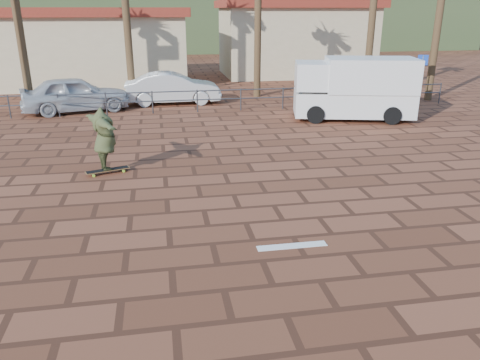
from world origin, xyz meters
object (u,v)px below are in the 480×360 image
(skateboarder, at_px, (104,139))
(car_white, at_px, (173,88))
(car_silver, at_px, (76,94))
(campervan, at_px, (355,87))
(longboard, at_px, (108,170))

(skateboarder, distance_m, car_white, 10.56)
(skateboarder, relative_size, car_silver, 0.47)
(skateboarder, xyz_separation_m, campervan, (9.66, 5.53, 0.32))
(car_silver, bearing_deg, car_white, -89.07)
(longboard, height_order, car_silver, car_silver)
(campervan, bearing_deg, longboard, -136.70)
(campervan, height_order, car_silver, campervan)
(skateboarder, bearing_deg, car_silver, -10.71)
(car_silver, bearing_deg, longboard, 178.75)
(longboard, xyz_separation_m, car_silver, (-2.14, 9.09, 0.70))
(longboard, relative_size, car_silver, 0.26)
(car_white, bearing_deg, car_silver, 105.01)
(skateboarder, xyz_separation_m, car_white, (2.27, 10.31, -0.25))
(longboard, xyz_separation_m, campervan, (9.66, 5.53, 1.23))
(campervan, distance_m, car_silver, 12.34)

